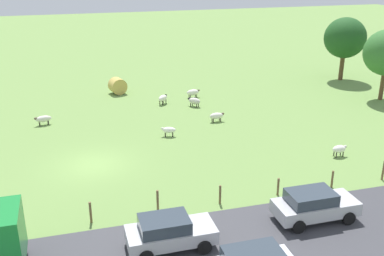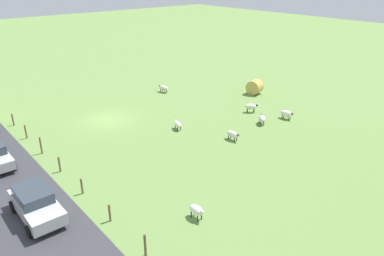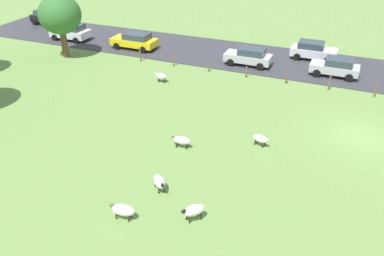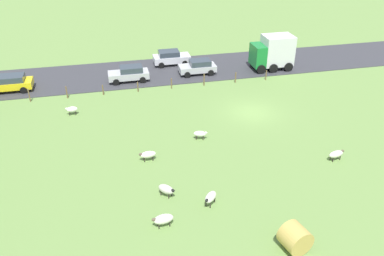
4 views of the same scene
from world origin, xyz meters
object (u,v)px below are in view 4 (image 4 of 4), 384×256
(hay_bale_0, at_px, (295,238))
(car_1, at_px, (129,73))
(sheep_2, at_px, (166,189))
(sheep_5, at_px, (200,134))
(car_5, at_px, (171,57))
(sheep_0, at_px, (336,154))
(sheep_6, at_px, (148,155))
(sheep_1, at_px, (210,197))
(truck_0, at_px, (273,52))
(car_3, at_px, (9,83))
(sheep_4, at_px, (163,219))
(car_4, at_px, (198,67))
(sheep_3, at_px, (72,109))

(hay_bale_0, distance_m, car_1, 25.44)
(sheep_2, xyz_separation_m, sheep_5, (6.11, -3.68, -0.02))
(sheep_5, relative_size, car_5, 0.27)
(sheep_0, height_order, sheep_6, sheep_0)
(sheep_0, relative_size, sheep_1, 1.15)
(truck_0, bearing_deg, car_3, 89.83)
(truck_0, distance_m, car_1, 15.64)
(sheep_1, bearing_deg, sheep_4, 110.80)
(car_4, bearing_deg, sheep_1, 168.35)
(sheep_0, relative_size, car_1, 0.32)
(sheep_5, height_order, car_1, car_1)
(sheep_0, distance_m, hay_bale_0, 9.57)
(car_5, bearing_deg, car_1, 126.76)
(car_1, bearing_deg, car_4, -87.53)
(sheep_2, xyz_separation_m, car_4, (19.17, -6.69, 0.35))
(sheep_3, distance_m, sheep_6, 10.03)
(sheep_5, relative_size, hay_bale_0, 0.75)
(sheep_0, distance_m, sheep_5, 9.99)
(truck_0, bearing_deg, sheep_2, 141.57)
(sheep_4, bearing_deg, sheep_0, -73.81)
(sheep_4, bearing_deg, car_5, -11.21)
(sheep_5, bearing_deg, sheep_2, 148.94)
(car_5, bearing_deg, sheep_4, 168.79)
(sheep_3, relative_size, car_1, 0.25)
(sheep_5, bearing_deg, car_1, 18.64)
(sheep_2, relative_size, sheep_5, 1.05)
(sheep_2, xyz_separation_m, truck_0, (18.89, -14.99, 1.45))
(sheep_3, bearing_deg, hay_bale_0, -146.87)
(sheep_2, bearing_deg, sheep_0, -84.44)
(truck_0, xyz_separation_m, car_1, (-0.04, 15.60, -1.09))
(car_4, bearing_deg, truck_0, -91.94)
(sheep_0, height_order, hay_bale_0, hay_bale_0)
(sheep_2, xyz_separation_m, sheep_4, (-2.57, 0.61, -0.01))
(truck_0, height_order, car_1, truck_0)
(truck_0, relative_size, car_4, 1.12)
(sheep_2, relative_size, sheep_3, 1.13)
(sheep_1, bearing_deg, sheep_2, 60.21)
(sheep_1, xyz_separation_m, car_4, (20.57, -4.24, 0.30))
(car_3, bearing_deg, car_4, -89.39)
(sheep_5, height_order, sheep_6, sheep_6)
(sheep_2, bearing_deg, sheep_1, -119.79)
(sheep_4, bearing_deg, sheep_6, 0.06)
(hay_bale_0, bearing_deg, sheep_5, 10.23)
(sheep_6, xyz_separation_m, car_3, (14.84, 11.55, 0.38))
(sheep_6, xyz_separation_m, car_5, (18.46, -4.99, 0.41))
(sheep_2, bearing_deg, truck_0, -38.43)
(sheep_3, relative_size, car_5, 0.25)
(hay_bale_0, xyz_separation_m, car_4, (24.93, -0.87, 0.11))
(sheep_3, distance_m, truck_0, 22.08)
(sheep_0, bearing_deg, sheep_2, 95.56)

